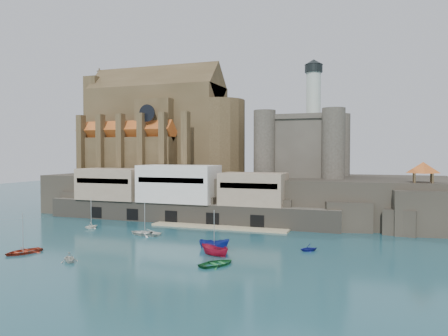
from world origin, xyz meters
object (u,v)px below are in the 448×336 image
at_px(church, 162,131).
at_px(boat_0, 23,253).
at_px(pavilion, 423,169).
at_px(boat_1, 69,262).
at_px(boat_2, 214,248).
at_px(castle_keep, 304,143).

height_order(church, boat_0, church).
height_order(pavilion, boat_1, pavilion).
bearing_deg(pavilion, boat_1, -139.89).
bearing_deg(boat_2, church, 25.69).
distance_m(castle_keep, pavilion, 30.50).
height_order(castle_keep, boat_2, castle_keep).
bearing_deg(castle_keep, boat_0, -122.15).
distance_m(pavilion, boat_0, 74.20).
height_order(church, castle_keep, church).
bearing_deg(boat_1, church, 54.96).
relative_size(castle_keep, boat_2, 5.73).
bearing_deg(boat_2, boat_0, 105.06).
height_order(church, boat_2, church).
height_order(castle_keep, boat_1, castle_keep).
bearing_deg(pavilion, castle_keep, 149.82).
height_order(castle_keep, boat_0, castle_keep).
distance_m(church, boat_2, 58.07).
height_order(boat_0, boat_1, boat_0).
relative_size(pavilion, boat_2, 1.25).
bearing_deg(boat_0, church, 115.82).
bearing_deg(castle_keep, boat_2, -100.49).
bearing_deg(castle_keep, church, 178.89).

